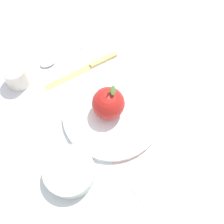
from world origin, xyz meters
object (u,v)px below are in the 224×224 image
object	(u,v)px
dinner_plate	(112,114)
cup	(16,74)
linen_napkin	(150,165)
apple	(109,103)
spoon	(54,60)
knife	(89,67)
side_bowl	(69,171)

from	to	relation	value
dinner_plate	cup	distance (m)	0.28
dinner_plate	linen_napkin	xyz separation A→B (m)	(0.01, -0.16, -0.01)
dinner_plate	apple	distance (m)	0.05
linen_napkin	cup	bearing A→B (deg)	114.97
dinner_plate	apple	xyz separation A→B (m)	(-0.00, 0.01, 0.05)
cup	spoon	world-z (taller)	cup
spoon	apple	bearing A→B (deg)	-76.92
linen_napkin	dinner_plate	bearing A→B (deg)	93.61
spoon	linen_napkin	world-z (taller)	spoon
knife	side_bowl	bearing A→B (deg)	-126.51
cup	knife	size ratio (longest dim) A/B	0.29
spoon	side_bowl	bearing A→B (deg)	-108.62
side_bowl	knife	distance (m)	0.31
knife	linen_napkin	world-z (taller)	knife
dinner_plate	side_bowl	distance (m)	0.19
apple	spoon	xyz separation A→B (m)	(-0.05, 0.23, -0.05)
apple	dinner_plate	bearing A→B (deg)	-75.52
dinner_plate	apple	bearing A→B (deg)	104.48
knife	linen_napkin	size ratio (longest dim) A/B	1.62
apple	cup	bearing A→B (deg)	127.90
apple	cup	distance (m)	0.27
spoon	linen_napkin	bearing A→B (deg)	-80.66
side_bowl	linen_napkin	distance (m)	0.19
apple	knife	size ratio (longest dim) A/B	0.42
apple	side_bowl	world-z (taller)	apple
apple	side_bowl	bearing A→B (deg)	-150.34
dinner_plate	cup	xyz separation A→B (m)	(-0.17, 0.22, 0.02)
side_bowl	knife	bearing A→B (deg)	53.49
cup	side_bowl	bearing A→B (deg)	-89.18
knife	linen_napkin	bearing A→B (deg)	-91.68
cup	knife	world-z (taller)	cup
knife	spoon	bearing A→B (deg)	135.74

